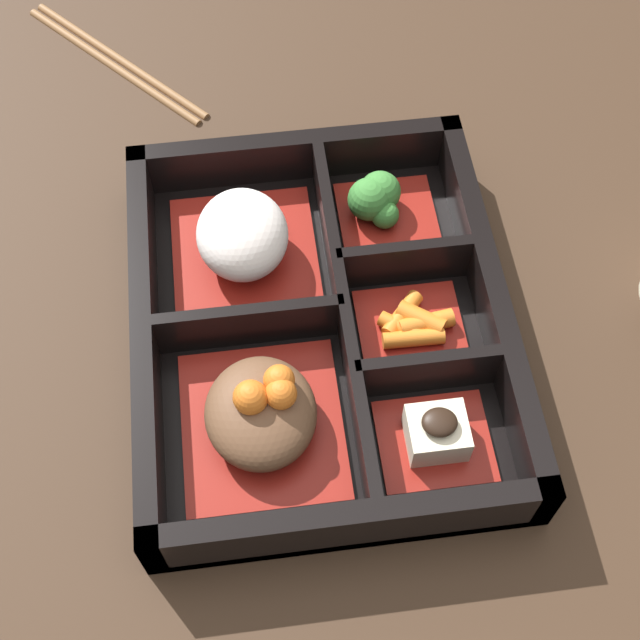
# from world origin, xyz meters

# --- Properties ---
(ground_plane) EXTENTS (3.00, 3.00, 0.00)m
(ground_plane) POSITION_xyz_m (0.00, 0.00, 0.00)
(ground_plane) COLOR #382619
(bento_base) EXTENTS (0.30, 0.25, 0.01)m
(bento_base) POSITION_xyz_m (0.00, 0.00, 0.01)
(bento_base) COLOR black
(bento_base) RESTS_ON ground_plane
(bento_rim) EXTENTS (0.30, 0.25, 0.05)m
(bento_rim) POSITION_xyz_m (-0.00, -0.00, 0.02)
(bento_rim) COLOR black
(bento_rim) RESTS_ON ground_plane
(bowl_stew) EXTENTS (0.11, 0.10, 0.05)m
(bowl_stew) POSITION_xyz_m (-0.07, 0.05, 0.03)
(bowl_stew) COLOR maroon
(bowl_stew) RESTS_ON bento_base
(bowl_rice) EXTENTS (0.11, 0.10, 0.05)m
(bowl_rice) POSITION_xyz_m (0.07, 0.05, 0.03)
(bowl_rice) COLOR maroon
(bowl_rice) RESTS_ON bento_base
(bowl_tofu) EXTENTS (0.06, 0.07, 0.04)m
(bowl_tofu) POSITION_xyz_m (-0.09, -0.06, 0.02)
(bowl_tofu) COLOR maroon
(bowl_tofu) RESTS_ON bento_base
(bowl_carrots) EXTENTS (0.07, 0.07, 0.02)m
(bowl_carrots) POSITION_xyz_m (-0.01, -0.06, 0.02)
(bowl_carrots) COLOR maroon
(bowl_carrots) RESTS_ON bento_base
(bowl_greens) EXTENTS (0.08, 0.07, 0.04)m
(bowl_greens) POSITION_xyz_m (0.09, -0.05, 0.03)
(bowl_greens) COLOR maroon
(bowl_greens) RESTS_ON bento_base
(chopsticks) EXTENTS (0.16, 0.15, 0.01)m
(chopsticks) POSITION_xyz_m (0.29, 0.14, 0.00)
(chopsticks) COLOR brown
(chopsticks) RESTS_ON ground_plane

